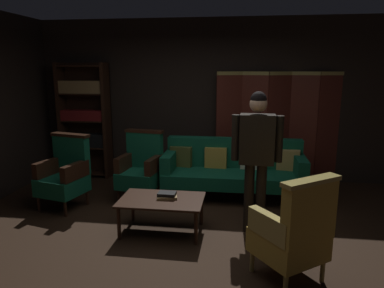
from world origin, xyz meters
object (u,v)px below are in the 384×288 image
(coffee_table, at_px, (162,202))
(armchair_gilt_accent, at_px, (294,231))
(velvet_couch, at_px, (233,168))
(bookshelf, at_px, (85,118))
(book_tan_leather, at_px, (167,197))
(armchair_wing_left, at_px, (65,174))
(armchair_wing_right, at_px, (141,168))
(book_black_cloth, at_px, (167,194))
(standing_figure, at_px, (257,150))
(folding_screen, at_px, (278,126))

(coffee_table, distance_m, armchair_gilt_accent, 1.66)
(velvet_couch, bearing_deg, bookshelf, 164.73)
(book_tan_leather, bearing_deg, armchair_wing_left, 160.65)
(bookshelf, height_order, armchair_wing_right, bookshelf)
(armchair_gilt_accent, relative_size, book_black_cloth, 4.88)
(book_black_cloth, bearing_deg, bookshelf, 133.17)
(book_tan_leather, bearing_deg, standing_figure, 5.94)
(velvet_couch, bearing_deg, book_tan_leather, -119.85)
(velvet_couch, bearing_deg, standing_figure, -76.65)
(bookshelf, relative_size, armchair_wing_right, 1.97)
(armchair_wing_left, xyz_separation_m, book_black_cloth, (1.59, -0.56, -0.02))
(armchair_wing_right, relative_size, standing_figure, 0.61)
(velvet_couch, relative_size, armchair_wing_right, 2.04)
(coffee_table, height_order, book_tan_leather, book_tan_leather)
(armchair_wing_left, bearing_deg, book_black_cloth, -19.35)
(standing_figure, relative_size, book_black_cloth, 7.98)
(armchair_wing_left, bearing_deg, velvet_couch, 18.06)
(folding_screen, height_order, velvet_couch, folding_screen)
(coffee_table, relative_size, armchair_gilt_accent, 0.96)
(coffee_table, relative_size, armchair_wing_right, 0.96)
(bookshelf, bearing_deg, standing_figure, -33.20)
(folding_screen, height_order, coffee_table, folding_screen)
(bookshelf, distance_m, armchair_wing_left, 1.65)
(armchair_wing_left, distance_m, armchair_wing_right, 1.08)
(armchair_wing_right, relative_size, book_tan_leather, 4.34)
(bookshelf, height_order, coffee_table, bookshelf)
(folding_screen, xyz_separation_m, armchair_wing_left, (-3.09, -1.61, -0.50))
(standing_figure, relative_size, book_tan_leather, 7.10)
(armchair_wing_right, bearing_deg, book_black_cloth, -58.79)
(standing_figure, height_order, book_black_cloth, standing_figure)
(bookshelf, height_order, book_black_cloth, bookshelf)
(book_black_cloth, bearing_deg, armchair_gilt_accent, -32.51)
(bookshelf, xyz_separation_m, armchair_gilt_accent, (3.31, -2.94, -0.58))
(armchair_wing_right, bearing_deg, coffee_table, -62.21)
(coffee_table, distance_m, armchair_wing_left, 1.66)
(velvet_couch, relative_size, armchair_wing_left, 2.04)
(folding_screen, distance_m, book_black_cloth, 2.69)
(folding_screen, height_order, book_tan_leather, folding_screen)
(bookshelf, height_order, armchair_wing_left, bookshelf)
(book_tan_leather, bearing_deg, bookshelf, 133.17)
(folding_screen, distance_m, standing_figure, 2.11)
(standing_figure, bearing_deg, book_tan_leather, -174.06)
(armchair_gilt_accent, relative_size, armchair_wing_left, 1.00)
(bookshelf, bearing_deg, book_tan_leather, -46.83)
(armchair_gilt_accent, distance_m, book_black_cloth, 1.63)
(armchair_gilt_accent, relative_size, book_tan_leather, 4.34)
(standing_figure, bearing_deg, armchair_wing_left, 170.34)
(folding_screen, bearing_deg, velvet_couch, -130.98)
(armchair_wing_right, height_order, book_tan_leather, armchair_wing_right)
(bookshelf, xyz_separation_m, armchair_wing_left, (0.34, -1.51, -0.58))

